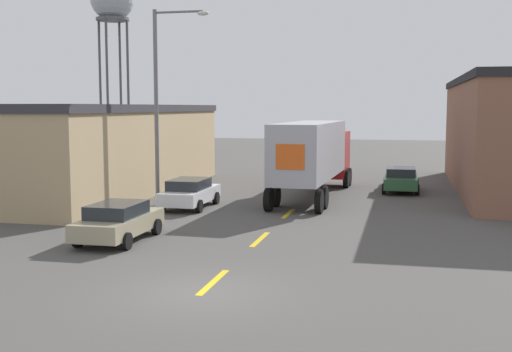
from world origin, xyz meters
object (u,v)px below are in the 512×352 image
at_px(water_tower, 112,2).
at_px(street_lamp, 162,95).
at_px(parked_car_left_near, 118,221).
at_px(parked_car_right_far, 401,179).
at_px(parked_car_left_far, 190,193).
at_px(semi_truck, 314,152).

bearing_deg(water_tower, street_lamp, -61.65).
bearing_deg(parked_car_left_near, water_tower, 115.47).
height_order(parked_car_right_far, water_tower, water_tower).
xyz_separation_m(parked_car_left_far, parked_car_left_near, (0.00, -7.86, 0.00)).
bearing_deg(street_lamp, parked_car_right_far, 35.10).
relative_size(semi_truck, parked_car_left_far, 2.88).
xyz_separation_m(parked_car_right_far, water_tower, (-31.92, 30.37, 15.63)).
xyz_separation_m(water_tower, street_lamp, (20.66, -38.28, -10.97)).
bearing_deg(semi_truck, parked_car_right_far, 37.65).
height_order(parked_car_left_near, water_tower, water_tower).
height_order(semi_truck, street_lamp, street_lamp).
height_order(semi_truck, parked_car_left_far, semi_truck).
bearing_deg(parked_car_left_far, water_tower, 119.83).
xyz_separation_m(semi_truck, parked_car_left_near, (-5.29, -12.86, -1.68)).
bearing_deg(parked_car_left_near, semi_truck, 67.66).
bearing_deg(parked_car_left_near, parked_car_left_far, 90.00).
bearing_deg(parked_car_left_near, parked_car_right_far, 58.62).
height_order(parked_car_left_far, parked_car_left_near, same).
xyz_separation_m(parked_car_left_far, street_lamp, (-1.46, 0.29, 4.66)).
distance_m(parked_car_left_near, water_tower, 53.76).
xyz_separation_m(parked_car_left_near, parked_car_right_far, (9.80, 16.07, 0.00)).
relative_size(parked_car_right_far, water_tower, 0.23).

